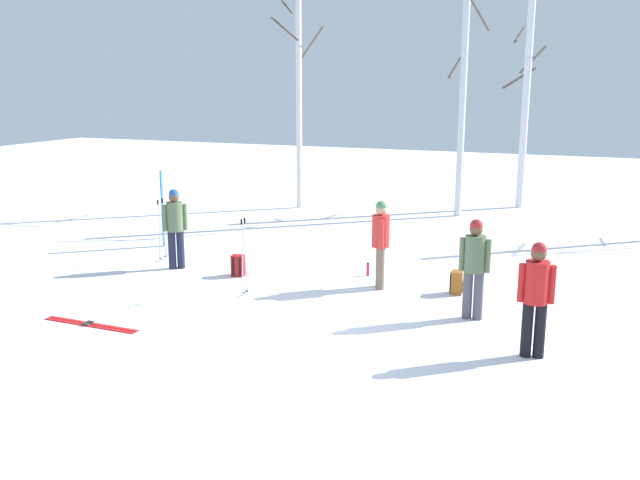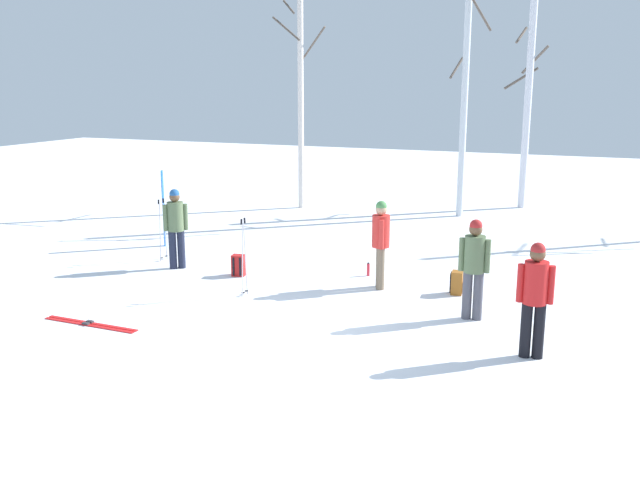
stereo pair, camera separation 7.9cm
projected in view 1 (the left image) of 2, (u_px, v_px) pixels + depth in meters
name	position (u px, v px, depth m)	size (l,w,h in m)	color
ground_plane	(295.00, 334.00, 11.08)	(60.00, 60.00, 0.00)	white
person_0	(474.00, 263.00, 11.60)	(0.52, 0.34, 1.72)	#4C4C56
person_1	(381.00, 239.00, 13.35)	(0.34, 0.49, 1.72)	#72604C
person_2	(175.00, 224.00, 14.76)	(0.43, 0.36, 1.72)	#1E2338
person_3	(536.00, 292.00, 9.98)	(0.52, 0.34, 1.72)	black
ski_pair_planted_0	(162.00, 209.00, 16.79)	(0.05, 0.13, 1.85)	blue
ski_pair_lying_0	(90.00, 325.00, 11.50)	(1.81, 0.19, 0.05)	red
ski_poles_0	(244.00, 255.00, 12.91)	(0.07, 0.22, 1.47)	#B2B2BC
ski_poles_1	(161.00, 228.00, 15.49)	(0.07, 0.28, 1.39)	#B2B2BC
backpack_0	(238.00, 266.00, 14.37)	(0.29, 0.32, 0.44)	red
backpack_1	(457.00, 283.00, 13.15)	(0.30, 0.28, 0.44)	#99591E
water_bottle_0	(368.00, 269.00, 14.39)	(0.06, 0.06, 0.28)	red
birch_tree_0	(299.00, 78.00, 21.25)	(1.51, 1.52, 7.84)	silver
birch_tree_1	(463.00, 86.00, 19.95)	(1.14, 1.12, 7.38)	silver
birch_tree_2	(525.00, 103.00, 21.49)	(1.29, 1.05, 6.38)	silver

